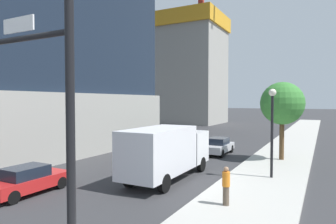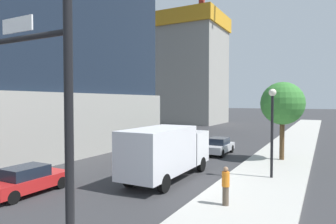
{
  "view_description": "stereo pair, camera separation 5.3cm",
  "coord_description": "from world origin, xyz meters",
  "px_view_note": "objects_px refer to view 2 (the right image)",
  "views": [
    {
      "loc": [
        10.85,
        0.07,
        4.71
      ],
      "look_at": [
        1.89,
        16.99,
        4.01
      ],
      "focal_mm": 31.71,
      "sensor_mm": 36.0,
      "label": 1
    },
    {
      "loc": [
        10.9,
        0.09,
        4.71
      ],
      "look_at": [
        1.89,
        16.99,
        4.01
      ],
      "focal_mm": 31.71,
      "sensor_mm": 36.0,
      "label": 2
    }
  ],
  "objects_px": {
    "construction_building": "(192,64)",
    "car_green": "(176,140)",
    "box_truck": "(166,150)",
    "car_red": "(28,180)",
    "car_silver": "(218,146)",
    "pedestrian_orange_shirt": "(226,186)",
    "traffic_light_pole": "(26,102)",
    "street_tree": "(282,104)",
    "street_lamp": "(272,119)"
  },
  "relations": [
    {
      "from": "street_tree",
      "to": "box_truck",
      "type": "distance_m",
      "value": 10.82
    },
    {
      "from": "construction_building",
      "to": "street_tree",
      "type": "height_order",
      "value": "construction_building"
    },
    {
      "from": "traffic_light_pole",
      "to": "street_tree",
      "type": "distance_m",
      "value": 20.06
    },
    {
      "from": "traffic_light_pole",
      "to": "car_green",
      "type": "distance_m",
      "value": 23.43
    },
    {
      "from": "street_tree",
      "to": "car_silver",
      "type": "distance_m",
      "value": 6.62
    },
    {
      "from": "car_silver",
      "to": "pedestrian_orange_shirt",
      "type": "xyz_separation_m",
      "value": [
        4.55,
        -12.65,
        0.29
      ]
    },
    {
      "from": "car_silver",
      "to": "car_red",
      "type": "relative_size",
      "value": 1.03
    },
    {
      "from": "construction_building",
      "to": "box_truck",
      "type": "bearing_deg",
      "value": -68.33
    },
    {
      "from": "construction_building",
      "to": "pedestrian_orange_shirt",
      "type": "bearing_deg",
      "value": -64.81
    },
    {
      "from": "construction_building",
      "to": "street_tree",
      "type": "distance_m",
      "value": 41.79
    },
    {
      "from": "construction_building",
      "to": "street_lamp",
      "type": "xyz_separation_m",
      "value": [
        22.72,
        -40.27,
        -9.08
      ]
    },
    {
      "from": "street_lamp",
      "to": "car_green",
      "type": "height_order",
      "value": "street_lamp"
    },
    {
      "from": "street_tree",
      "to": "car_green",
      "type": "relative_size",
      "value": 1.29
    },
    {
      "from": "pedestrian_orange_shirt",
      "to": "box_truck",
      "type": "bearing_deg",
      "value": 146.76
    },
    {
      "from": "car_green",
      "to": "box_truck",
      "type": "height_order",
      "value": "box_truck"
    },
    {
      "from": "street_tree",
      "to": "traffic_light_pole",
      "type": "bearing_deg",
      "value": -99.77
    },
    {
      "from": "construction_building",
      "to": "car_red",
      "type": "bearing_deg",
      "value": -75.96
    },
    {
      "from": "car_red",
      "to": "car_silver",
      "type": "bearing_deg",
      "value": 72.18
    },
    {
      "from": "pedestrian_orange_shirt",
      "to": "car_green",
      "type": "bearing_deg",
      "value": 123.71
    },
    {
      "from": "construction_building",
      "to": "street_lamp",
      "type": "bearing_deg",
      "value": -60.56
    },
    {
      "from": "construction_building",
      "to": "car_silver",
      "type": "height_order",
      "value": "construction_building"
    },
    {
      "from": "car_green",
      "to": "pedestrian_orange_shirt",
      "type": "relative_size",
      "value": 2.75
    },
    {
      "from": "car_silver",
      "to": "construction_building",
      "type": "bearing_deg",
      "value": 117.11
    },
    {
      "from": "construction_building",
      "to": "car_red",
      "type": "height_order",
      "value": "construction_building"
    },
    {
      "from": "car_silver",
      "to": "traffic_light_pole",
      "type": "bearing_deg",
      "value": -84.45
    },
    {
      "from": "construction_building",
      "to": "pedestrian_orange_shirt",
      "type": "height_order",
      "value": "construction_building"
    },
    {
      "from": "car_green",
      "to": "construction_building",
      "type": "bearing_deg",
      "value": 110.94
    },
    {
      "from": "traffic_light_pole",
      "to": "box_truck",
      "type": "distance_m",
      "value": 11.35
    },
    {
      "from": "box_truck",
      "to": "car_red",
      "type": "bearing_deg",
      "value": -130.95
    },
    {
      "from": "street_lamp",
      "to": "car_green",
      "type": "xyz_separation_m",
      "value": [
        -10.5,
        8.33,
        -2.93
      ]
    },
    {
      "from": "construction_building",
      "to": "car_green",
      "type": "xyz_separation_m",
      "value": [
        12.23,
        -31.94,
        -12.01
      ]
    },
    {
      "from": "street_tree",
      "to": "pedestrian_orange_shirt",
      "type": "distance_m",
      "value": 12.49
    },
    {
      "from": "pedestrian_orange_shirt",
      "to": "car_silver",
      "type": "bearing_deg",
      "value": 109.79
    },
    {
      "from": "car_silver",
      "to": "pedestrian_orange_shirt",
      "type": "distance_m",
      "value": 13.45
    },
    {
      "from": "car_green",
      "to": "box_truck",
      "type": "xyz_separation_m",
      "value": [
        4.93,
        -11.24,
        1.06
      ]
    },
    {
      "from": "traffic_light_pole",
      "to": "street_tree",
      "type": "height_order",
      "value": "traffic_light_pole"
    },
    {
      "from": "street_tree",
      "to": "box_truck",
      "type": "height_order",
      "value": "street_tree"
    },
    {
      "from": "street_tree",
      "to": "car_green",
      "type": "height_order",
      "value": "street_tree"
    },
    {
      "from": "traffic_light_pole",
      "to": "pedestrian_orange_shirt",
      "type": "bearing_deg",
      "value": 71.8
    },
    {
      "from": "traffic_light_pole",
      "to": "pedestrian_orange_shirt",
      "type": "height_order",
      "value": "traffic_light_pole"
    },
    {
      "from": "construction_building",
      "to": "car_green",
      "type": "height_order",
      "value": "construction_building"
    },
    {
      "from": "construction_building",
      "to": "traffic_light_pole",
      "type": "height_order",
      "value": "construction_building"
    },
    {
      "from": "traffic_light_pole",
      "to": "car_red",
      "type": "distance_m",
      "value": 9.48
    },
    {
      "from": "construction_building",
      "to": "car_red",
      "type": "relative_size",
      "value": 7.38
    },
    {
      "from": "traffic_light_pole",
      "to": "car_silver",
      "type": "height_order",
      "value": "traffic_light_pole"
    },
    {
      "from": "car_silver",
      "to": "pedestrian_orange_shirt",
      "type": "height_order",
      "value": "pedestrian_orange_shirt"
    },
    {
      "from": "street_tree",
      "to": "pedestrian_orange_shirt",
      "type": "xyz_separation_m",
      "value": [
        -0.84,
        -11.96,
        -3.49
      ]
    },
    {
      "from": "traffic_light_pole",
      "to": "street_lamp",
      "type": "bearing_deg",
      "value": 75.37
    },
    {
      "from": "street_lamp",
      "to": "pedestrian_orange_shirt",
      "type": "relative_size",
      "value": 3.11
    },
    {
      "from": "box_truck",
      "to": "pedestrian_orange_shirt",
      "type": "distance_m",
      "value": 5.5
    }
  ]
}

